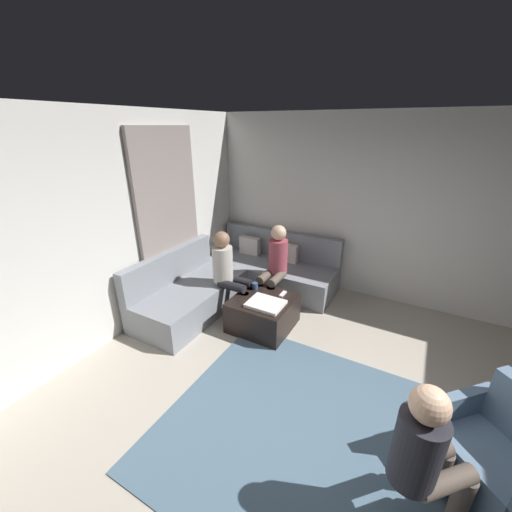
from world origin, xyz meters
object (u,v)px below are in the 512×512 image
at_px(sectional_couch, 239,279).
at_px(person_on_couch_back, 275,263).
at_px(coffee_mug, 255,286).
at_px(person_on_armchair, 427,453).
at_px(armchair, 497,459).
at_px(person_on_couch_side, 229,270).
at_px(ottoman, 263,313).
at_px(game_remote, 283,294).

relative_size(sectional_couch, person_on_couch_back, 2.12).
relative_size(coffee_mug, person_on_armchair, 0.08).
relative_size(armchair, person_on_couch_side, 0.75).
relative_size(ottoman, person_on_armchair, 0.64).
bearing_deg(person_on_couch_side, person_on_couch_back, 139.70).
relative_size(sectional_couch, coffee_mug, 26.84).
relative_size(coffee_mug, person_on_couch_side, 0.08).
height_order(armchair, person_on_armchair, person_on_armchair).
bearing_deg(person_on_couch_back, coffee_mug, 79.05).
xyz_separation_m(ottoman, game_remote, (0.18, 0.22, 0.22)).
bearing_deg(person_on_couch_side, game_remote, 99.63).
bearing_deg(ottoman, person_on_couch_side, 171.19).
bearing_deg(person_on_couch_side, coffee_mug, 103.85).
bearing_deg(ottoman, armchair, -22.34).
distance_m(ottoman, person_on_armchair, 2.47).
height_order(ottoman, person_on_armchair, person_on_armchair).
distance_m(coffee_mug, person_on_armchair, 2.72).
relative_size(person_on_couch_back, person_on_couch_side, 1.00).
height_order(sectional_couch, person_on_armchair, person_on_armchair).
bearing_deg(person_on_couch_side, armchair, 70.15).
height_order(sectional_couch, person_on_couch_back, person_on_couch_back).
bearing_deg(person_on_couch_side, person_on_armchair, 57.85).
height_order(person_on_couch_back, person_on_armchair, person_on_couch_back).
distance_m(sectional_couch, armchair, 3.51).
bearing_deg(game_remote, coffee_mug, -174.29).
distance_m(sectional_couch, person_on_armchair, 3.37).
xyz_separation_m(game_remote, armchair, (2.23, -1.21, -0.12)).
height_order(ottoman, armchair, armchair).
height_order(ottoman, person_on_couch_back, person_on_couch_back).
bearing_deg(person_on_couch_back, ottoman, 102.30).
bearing_deg(coffee_mug, sectional_couch, 143.08).
relative_size(sectional_couch, armchair, 2.82).
relative_size(game_remote, armchair, 0.17).
xyz_separation_m(coffee_mug, armchair, (2.63, -1.17, -0.16)).
bearing_deg(coffee_mug, person_on_couch_side, -166.15).
xyz_separation_m(sectional_couch, ottoman, (0.73, -0.56, -0.07)).
bearing_deg(person_on_armchair, armchair, 90.00).
relative_size(armchair, person_on_armchair, 0.77).
height_order(ottoman, game_remote, game_remote).
height_order(sectional_couch, armchair, sectional_couch).
bearing_deg(person_on_armchair, person_on_couch_back, 179.06).
xyz_separation_m(sectional_couch, person_on_couch_side, (0.15, -0.47, 0.38)).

